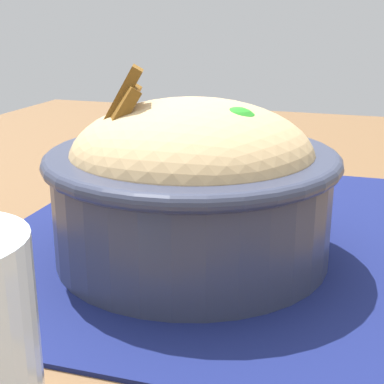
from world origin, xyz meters
TOP-DOWN VIEW (x-y plane):
  - table at (0.00, 0.00)m, footprint 1.19×0.99m
  - placemat at (-0.03, -0.02)m, footprint 0.42×0.33m
  - bowl at (-0.08, -0.02)m, footprint 0.22×0.22m
  - fork at (0.06, -0.02)m, footprint 0.02×0.13m

SIDE VIEW (x-z plane):
  - table at x=0.00m, z-range 0.31..1.06m
  - placemat at x=-0.03m, z-range 0.75..0.75m
  - fork at x=0.06m, z-range 0.75..0.76m
  - bowl at x=-0.08m, z-range 0.74..0.88m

